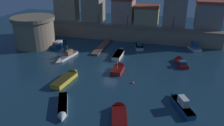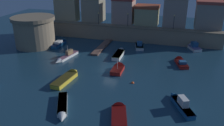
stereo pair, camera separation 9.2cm
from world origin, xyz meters
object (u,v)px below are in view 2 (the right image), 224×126
at_px(moored_boat_5, 180,62).
at_px(moored_boat_12, 62,108).
at_px(moored_boat_2, 68,77).
at_px(moored_boat_4, 193,47).
at_px(moored_boat_7, 180,103).
at_px(mooring_buoy_0, 133,83).
at_px(moored_boat_0, 119,112).
at_px(moored_boat_8, 66,57).
at_px(quay_lamp_1, 128,17).
at_px(mooring_buoy_1, 64,94).
at_px(fortress_tower, 34,31).
at_px(moored_boat_6, 119,68).
at_px(moored_boat_10, 61,43).
at_px(moored_boat_9, 120,53).
at_px(quay_lamp_2, 174,20).
at_px(quay_lamp_0, 98,16).
at_px(moored_boat_1, 139,45).

xyz_separation_m(moored_boat_5, moored_boat_12, (-14.84, -21.13, -0.01)).
height_order(moored_boat_2, moored_boat_4, moored_boat_4).
xyz_separation_m(moored_boat_7, mooring_buoy_0, (-7.64, 5.01, -0.55)).
distance_m(moored_boat_0, moored_boat_8, 22.35).
bearing_deg(quay_lamp_1, moored_boat_4, -7.28).
xyz_separation_m(moored_boat_0, moored_boat_7, (7.61, 4.18, 0.18)).
bearing_deg(mooring_buoy_1, fortress_tower, 131.39).
relative_size(moored_boat_6, moored_boat_10, 0.69).
distance_m(moored_boat_0, moored_boat_12, 7.61).
bearing_deg(moored_boat_10, moored_boat_9, -101.09).
xyz_separation_m(quay_lamp_1, moored_boat_2, (-4.82, -24.42, -5.51)).
bearing_deg(moored_boat_7, mooring_buoy_0, 31.04).
relative_size(quay_lamp_2, moored_boat_5, 0.59).
relative_size(quay_lamp_1, moored_boat_12, 0.47).
relative_size(moored_boat_8, mooring_buoy_1, 13.09).
bearing_deg(moored_boat_7, mooring_buoy_1, 69.14).
height_order(quay_lamp_0, moored_boat_4, quay_lamp_0).
xyz_separation_m(moored_boat_7, moored_boat_10, (-28.42, 20.00, -0.07)).
distance_m(moored_boat_0, moored_boat_4, 31.52).
distance_m(quay_lamp_2, moored_boat_1, 10.12).
bearing_deg(moored_boat_2, moored_boat_10, 36.40).
distance_m(fortress_tower, moored_boat_4, 37.08).
relative_size(quay_lamp_1, quay_lamp_2, 0.93).
distance_m(moored_boat_8, moored_boat_12, 18.93).
relative_size(moored_boat_0, moored_boat_8, 0.81).
height_order(quay_lamp_0, moored_boat_6, quay_lamp_0).
xyz_separation_m(quay_lamp_1, moored_boat_5, (13.32, -11.85, -5.57)).
relative_size(quay_lamp_2, moored_boat_10, 0.52).
relative_size(moored_boat_6, mooring_buoy_1, 8.32).
distance_m(fortress_tower, moored_boat_9, 21.04).
distance_m(quay_lamp_2, mooring_buoy_1, 33.03).
distance_m(quay_lamp_1, moored_boat_8, 19.16).
height_order(moored_boat_6, moored_boat_9, moored_boat_6).
distance_m(moored_boat_8, mooring_buoy_1, 14.78).
height_order(moored_boat_5, moored_boat_12, moored_boat_5).
height_order(moored_boat_9, moored_boat_10, moored_boat_10).
xyz_separation_m(quay_lamp_1, moored_boat_1, (3.82, -4.41, -5.41)).
bearing_deg(moored_boat_0, moored_boat_5, -35.53).
bearing_deg(quay_lamp_2, quay_lamp_1, 180.00).
distance_m(moored_boat_6, mooring_buoy_0, 5.72).
height_order(moored_boat_4, moored_boat_7, moored_boat_4).
relative_size(quay_lamp_2, mooring_buoy_1, 6.20).
bearing_deg(moored_boat_5, moored_boat_1, 35.81).
distance_m(moored_boat_5, mooring_buoy_0, 13.13).
distance_m(quay_lamp_0, moored_boat_12, 33.98).
xyz_separation_m(moored_boat_0, mooring_buoy_1, (-9.22, 2.76, -0.36)).
height_order(moored_boat_5, moored_boat_9, moored_boat_9).
bearing_deg(moored_boat_0, moored_boat_10, 25.14).
xyz_separation_m(moored_boat_6, mooring_buoy_0, (3.56, -4.46, -0.35)).
relative_size(quay_lamp_0, moored_boat_7, 0.46).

